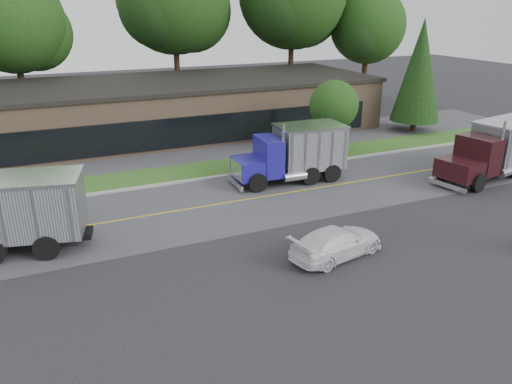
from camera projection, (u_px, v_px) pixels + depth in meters
ground at (318, 280)px, 19.67m from camera, size 140.00×140.00×0.00m
road at (234, 202)px, 27.35m from camera, size 60.00×8.00×0.02m
center_line at (234, 202)px, 27.35m from camera, size 60.00×0.12×0.01m
curb at (209, 179)px, 30.94m from camera, size 60.00×0.30×0.12m
grass_verge at (200, 170)px, 32.48m from camera, size 60.00×3.40×0.03m
far_parking at (179, 151)px, 36.75m from camera, size 60.00×7.00×0.02m
strip_mall at (181, 107)px, 41.93m from camera, size 32.00×12.00×4.00m
tree_far_b at (14, 26)px, 42.08m from camera, size 9.21×8.66×13.13m
tree_far_c at (175, 2)px, 46.74m from camera, size 11.35×10.68×16.19m
tree_far_e at (368, 29)px, 52.69m from camera, size 8.38×7.89×11.96m
evergreen_right at (419, 70)px, 40.85m from camera, size 4.04×4.04×9.19m
tree_verge at (334, 107)px, 35.15m from camera, size 3.68×3.46×5.24m
dump_truck_blue at (295, 152)px, 30.11m from camera, size 6.95×3.00×3.36m
dump_truck_maroon at (498, 148)px, 30.97m from camera, size 8.74×4.04×3.36m
rally_car at (337, 242)px, 21.30m from camera, size 4.74×2.72×1.29m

